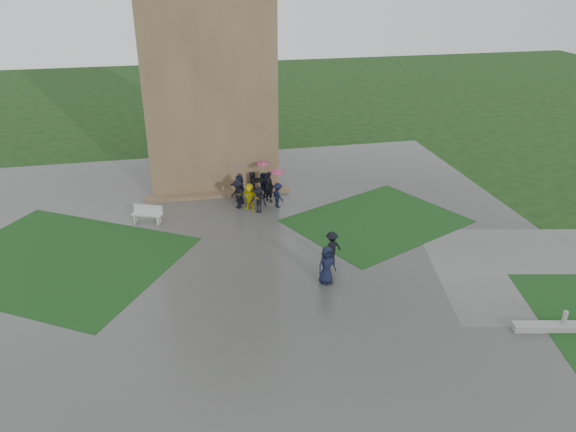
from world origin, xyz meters
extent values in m
plane|color=black|center=(0.00, 0.00, 0.00)|extent=(120.00, 120.00, 0.00)
cube|color=#393937|center=(0.00, 2.00, 0.01)|extent=(34.00, 34.00, 0.02)
cube|color=#123413|center=(-8.50, 4.00, 0.03)|extent=(14.10, 13.46, 0.01)
cube|color=#123413|center=(8.50, 5.00, 0.03)|extent=(11.12, 10.15, 0.01)
cube|color=brown|center=(0.00, 15.00, 9.00)|extent=(8.00, 8.00, 18.00)
cube|color=brown|center=(0.00, 10.60, 0.13)|extent=(9.00, 0.80, 0.22)
cylinder|color=gray|center=(12.26, -6.31, 0.45)|extent=(0.20, 0.20, 0.90)
cube|color=#AFAFAA|center=(-4.29, 7.55, 0.52)|extent=(1.78, 1.12, 0.07)
cube|color=#AFAFAA|center=(-4.92, 7.81, 0.26)|extent=(0.26, 0.46, 0.48)
cube|color=#AFAFAA|center=(-3.65, 7.30, 0.26)|extent=(0.26, 0.46, 0.48)
cube|color=#AFAFAA|center=(-4.19, 7.79, 0.79)|extent=(1.61, 0.70, 0.46)
imported|color=black|center=(3.03, 9.14, 0.98)|extent=(0.79, 0.84, 1.92)
imported|color=black|center=(2.81, 9.94, 0.82)|extent=(1.16, 1.55, 1.59)
imported|color=black|center=(2.22, 10.57, 0.75)|extent=(0.68, 0.83, 1.46)
imported|color=#46464B|center=(1.33, 9.57, 0.91)|extent=(0.92, 0.99, 1.78)
imported|color=black|center=(1.23, 9.31, 0.91)|extent=(1.06, 1.75, 1.78)
imported|color=black|center=(1.03, 8.51, 0.90)|extent=(1.08, 1.28, 1.77)
imported|color=#C0B30B|center=(1.67, 8.17, 0.85)|extent=(1.52, 1.41, 1.65)
imported|color=black|center=(2.11, 7.60, 0.81)|extent=(1.14, 1.00, 1.57)
imported|color=black|center=(3.38, 8.14, 0.79)|extent=(0.82, 1.11, 1.54)
imported|color=#E35D92|center=(2.81, 9.94, 2.05)|extent=(0.81, 0.81, 0.71)
imported|color=purple|center=(1.33, 9.57, 2.03)|extent=(0.92, 0.92, 0.84)
imported|color=black|center=(2.11, 7.60, 1.92)|extent=(0.69, 0.69, 0.60)
imported|color=#E35D92|center=(3.38, 8.14, 2.10)|extent=(0.84, 0.84, 0.74)
imported|color=black|center=(3.90, -0.80, 0.94)|extent=(1.04, 0.84, 1.85)
imported|color=black|center=(4.64, 0.97, 0.85)|extent=(1.19, 0.83, 1.67)
camera|label=1|loc=(-2.51, -22.24, 13.76)|focal=35.00mm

